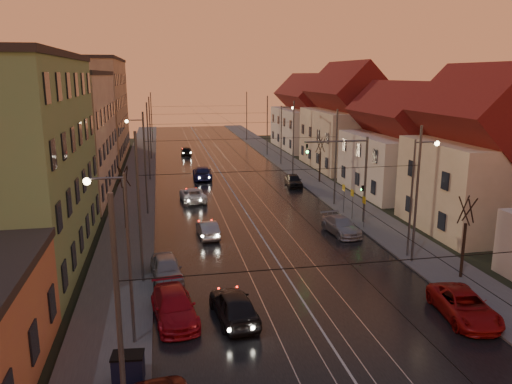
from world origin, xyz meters
TOP-DOWN VIEW (x-y plane):
  - ground at (0.00, 0.00)m, footprint 160.00×160.00m
  - road at (0.00, 40.00)m, footprint 16.00×120.00m
  - sidewalk_left at (-10.00, 40.00)m, footprint 4.00×120.00m
  - sidewalk_right at (10.00, 40.00)m, footprint 4.00×120.00m
  - tram_rail_0 at (-2.20, 40.00)m, footprint 0.06×120.00m
  - tram_rail_1 at (-0.77, 40.00)m, footprint 0.06×120.00m
  - tram_rail_2 at (0.77, 40.00)m, footprint 0.06×120.00m
  - tram_rail_3 at (2.20, 40.00)m, footprint 0.06×120.00m
  - apartment_left_2 at (-17.50, 34.00)m, footprint 10.00×20.00m
  - apartment_left_3 at (-17.50, 58.00)m, footprint 10.00×24.00m
  - house_right_1 at (17.00, 15.00)m, footprint 8.67×10.20m
  - house_right_2 at (17.00, 28.00)m, footprint 9.18×12.24m
  - house_right_3 at (17.00, 43.00)m, footprint 9.18×14.28m
  - house_right_4 at (17.00, 61.00)m, footprint 9.18×16.32m
  - catenary_pole_l_0 at (-8.60, -6.00)m, footprint 0.16×0.16m
  - catenary_pole_l_1 at (-8.60, 9.00)m, footprint 0.16×0.16m
  - catenary_pole_r_1 at (8.60, 9.00)m, footprint 0.16×0.16m
  - catenary_pole_l_2 at (-8.60, 24.00)m, footprint 0.16×0.16m
  - catenary_pole_r_2 at (8.60, 24.00)m, footprint 0.16×0.16m
  - catenary_pole_l_3 at (-8.60, 39.00)m, footprint 0.16×0.16m
  - catenary_pole_r_3 at (8.60, 39.00)m, footprint 0.16×0.16m
  - catenary_pole_l_4 at (-8.60, 54.00)m, footprint 0.16×0.16m
  - catenary_pole_r_4 at (8.60, 54.00)m, footprint 0.16×0.16m
  - catenary_pole_l_5 at (-8.60, 72.00)m, footprint 0.16×0.16m
  - catenary_pole_r_5 at (8.60, 72.00)m, footprint 0.16×0.16m
  - street_lamp_0 at (-9.10, 2.00)m, footprint 1.75×0.32m
  - street_lamp_1 at (9.10, 10.00)m, footprint 1.75×0.32m
  - street_lamp_2 at (-9.10, 30.00)m, footprint 1.75×0.32m
  - street_lamp_3 at (9.10, 46.00)m, footprint 1.75×0.32m
  - traffic_light_mast at (7.99, 18.00)m, footprint 5.30×0.32m
  - bare_tree_0 at (-10.20, 20.00)m, footprint 1.09×1.09m
  - bare_tree_1 at (10.20, 6.00)m, footprint 1.09×1.09m
  - bare_tree_2 at (10.40, 34.00)m, footprint 1.09×1.09m
  - driving_car_0 at (-3.98, 3.50)m, footprint 2.32×4.74m
  - driving_car_1 at (-4.01, 16.92)m, footprint 1.62×3.92m
  - driving_car_2 at (-4.37, 28.07)m, footprint 2.55×4.97m
  - driving_car_3 at (-2.55, 38.57)m, footprint 2.25×5.26m
  - driving_car_4 at (-3.41, 56.88)m, footprint 1.83×4.02m
  - parked_left_2 at (-6.92, 4.08)m, footprint 2.56×5.09m
  - parked_left_3 at (-7.21, 9.20)m, footprint 2.14×4.40m
  - parked_right_0 at (7.45, 1.47)m, footprint 2.86×5.14m
  - parked_right_1 at (6.20, 15.74)m, footprint 2.29×4.70m
  - parked_right_2 at (6.98, 32.70)m, footprint 1.97×4.13m
  - dumpster at (-8.88, -1.03)m, footprint 1.27×0.91m

SIDE VIEW (x-z plane):
  - ground at x=0.00m, z-range 0.00..0.00m
  - road at x=0.00m, z-range 0.00..0.04m
  - tram_rail_0 at x=-2.20m, z-range 0.04..0.07m
  - tram_rail_1 at x=-0.77m, z-range 0.04..0.07m
  - tram_rail_2 at x=0.77m, z-range 0.04..0.07m
  - tram_rail_3 at x=2.20m, z-range 0.04..0.07m
  - sidewalk_left at x=-10.00m, z-range 0.00..0.15m
  - sidewalk_right at x=10.00m, z-range 0.00..0.15m
  - driving_car_1 at x=-4.01m, z-range 0.00..1.26m
  - parked_right_1 at x=6.20m, z-range 0.00..1.32m
  - driving_car_4 at x=-3.41m, z-range 0.00..1.34m
  - driving_car_2 at x=-4.37m, z-range 0.00..1.34m
  - parked_right_0 at x=7.45m, z-range 0.00..1.36m
  - parked_right_2 at x=6.98m, z-range 0.00..1.36m
  - dumpster at x=-8.88m, z-range 0.15..1.25m
  - parked_left_2 at x=-6.92m, z-range 0.00..1.42m
  - parked_left_3 at x=-7.21m, z-range 0.00..1.45m
  - driving_car_3 at x=-2.55m, z-range 0.00..1.51m
  - driving_car_0 at x=-3.98m, z-range 0.00..1.56m
  - bare_tree_0 at x=-10.20m, z-range -0.07..5.04m
  - bare_tree_1 at x=10.20m, z-range -0.07..5.04m
  - bare_tree_2 at x=10.40m, z-range -0.07..5.04m
  - catenary_pole_l_0 at x=-8.60m, z-range 0.00..9.00m
  - catenary_pole_l_1 at x=-8.60m, z-range 0.00..9.00m
  - catenary_pole_r_1 at x=8.60m, z-range 0.00..9.00m
  - catenary_pole_l_2 at x=-8.60m, z-range 0.00..9.00m
  - catenary_pole_r_2 at x=8.60m, z-range 0.00..9.00m
  - catenary_pole_l_3 at x=-8.60m, z-range 0.00..9.00m
  - catenary_pole_r_3 at x=8.60m, z-range 0.00..9.00m
  - catenary_pole_l_4 at x=-8.60m, z-range 0.00..9.00m
  - catenary_pole_r_4 at x=8.60m, z-range 0.00..9.00m
  - catenary_pole_l_5 at x=-8.60m, z-range 0.00..9.00m
  - catenary_pole_r_5 at x=8.60m, z-range 0.00..9.00m
  - traffic_light_mast at x=7.99m, z-range 1.00..8.20m
  - house_right_2 at x=17.00m, z-range 0.04..9.24m
  - street_lamp_0 at x=-9.10m, z-range 0.89..8.89m
  - street_lamp_1 at x=9.10m, z-range 0.89..8.89m
  - street_lamp_2 at x=-9.10m, z-range 0.89..8.89m
  - street_lamp_3 at x=9.10m, z-range 0.89..8.89m
  - house_right_4 at x=17.00m, z-range 0.05..10.05m
  - house_right_1 at x=17.00m, z-range 0.05..10.85m
  - house_right_3 at x=17.00m, z-range 0.05..11.55m
  - apartment_left_2 at x=-17.50m, z-range 0.00..12.00m
  - apartment_left_3 at x=-17.50m, z-range 0.00..14.00m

